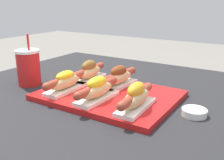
% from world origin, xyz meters
% --- Properties ---
extents(serving_tray, '(0.45, 0.33, 0.02)m').
position_xyz_m(serving_tray, '(0.02, -0.06, 0.75)').
color(serving_tray, red).
rests_on(serving_tray, patio_table).
extents(hot_dog_0, '(0.06, 0.21, 0.07)m').
position_xyz_m(hot_dog_0, '(-0.12, -0.13, 0.79)').
color(hot_dog_0, white).
rests_on(hot_dog_0, serving_tray).
extents(hot_dog_1, '(0.07, 0.21, 0.08)m').
position_xyz_m(hot_dog_1, '(0.02, -0.14, 0.80)').
color(hot_dog_1, white).
rests_on(hot_dog_1, serving_tray).
extents(hot_dog_2, '(0.07, 0.21, 0.08)m').
position_xyz_m(hot_dog_2, '(0.16, -0.13, 0.80)').
color(hot_dog_2, white).
rests_on(hot_dog_2, serving_tray).
extents(hot_dog_3, '(0.07, 0.21, 0.08)m').
position_xyz_m(hot_dog_3, '(-0.12, 0.01, 0.80)').
color(hot_dog_3, white).
rests_on(hot_dog_3, serving_tray).
extents(hot_dog_4, '(0.07, 0.21, 0.08)m').
position_xyz_m(hot_dog_4, '(0.01, 0.01, 0.80)').
color(hot_dog_4, white).
rests_on(hot_dog_4, serving_tray).
extents(sauce_bowl, '(0.07, 0.07, 0.02)m').
position_xyz_m(sauce_bowl, '(0.31, -0.05, 0.75)').
color(sauce_bowl, white).
rests_on(sauce_bowl, patio_table).
extents(drink_cup, '(0.09, 0.09, 0.20)m').
position_xyz_m(drink_cup, '(-0.32, -0.11, 0.81)').
color(drink_cup, red).
rests_on(drink_cup, patio_table).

